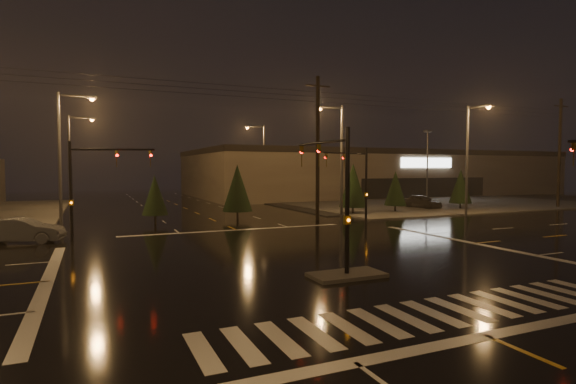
{
  "coord_description": "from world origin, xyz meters",
  "views": [
    {
      "loc": [
        -9.34,
        -19.42,
        4.36
      ],
      "look_at": [
        1.05,
        4.31,
        3.0
      ],
      "focal_mm": 28.0,
      "sensor_mm": 36.0,
      "label": 1
    }
  ],
  "objects": [
    {
      "name": "ground",
      "position": [
        0.0,
        0.0,
        0.0
      ],
      "size": [
        140.0,
        140.0,
        0.0
      ],
      "primitive_type": "plane",
      "color": "black",
      "rests_on": "ground"
    },
    {
      "name": "sidewalk_ne",
      "position": [
        30.0,
        30.0,
        0.06
      ],
      "size": [
        36.0,
        36.0,
        0.12
      ],
      "primitive_type": "cube",
      "color": "#474540",
      "rests_on": "ground"
    },
    {
      "name": "median_island",
      "position": [
        0.0,
        -4.0,
        0.07
      ],
      "size": [
        3.0,
        1.6,
        0.15
      ],
      "primitive_type": "cube",
      "color": "#474540",
      "rests_on": "ground"
    },
    {
      "name": "crosswalk",
      "position": [
        0.0,
        -9.0,
        0.01
      ],
      "size": [
        15.0,
        2.6,
        0.01
      ],
      "primitive_type": "cube",
      "color": "beige",
      "rests_on": "ground"
    },
    {
      "name": "stop_bar_near",
      "position": [
        0.0,
        -11.0,
        0.01
      ],
      "size": [
        16.0,
        0.5,
        0.01
      ],
      "primitive_type": "cube",
      "color": "beige",
      "rests_on": "ground"
    },
    {
      "name": "stop_bar_far",
      "position": [
        0.0,
        11.0,
        0.01
      ],
      "size": [
        16.0,
        0.5,
        0.01
      ],
      "primitive_type": "cube",
      "color": "beige",
      "rests_on": "ground"
    },
    {
      "name": "parking_lot",
      "position": [
        35.0,
        28.0,
        0.04
      ],
      "size": [
        50.0,
        24.0,
        0.08
      ],
      "primitive_type": "cube",
      "color": "black",
      "rests_on": "ground"
    },
    {
      "name": "retail_building",
      "position": [
        35.0,
        45.99,
        3.84
      ],
      "size": [
        60.2,
        28.3,
        7.2
      ],
      "color": "brown",
      "rests_on": "ground"
    },
    {
      "name": "signal_mast_median",
      "position": [
        0.0,
        -3.07,
        3.75
      ],
      "size": [
        0.25,
        4.59,
        6.0
      ],
      "color": "black",
      "rests_on": "ground"
    },
    {
      "name": "signal_mast_ne",
      "position": [
        9.5,
        10.14,
        3.79
      ],
      "size": [
        4.84,
        1.86,
        6.0
      ],
      "color": "black",
      "rests_on": "ground"
    },
    {
      "name": "signal_mast_nw",
      "position": [
        -9.5,
        10.14,
        3.79
      ],
      "size": [
        4.84,
        1.86,
        6.0
      ],
      "color": "black",
      "rests_on": "ground"
    },
    {
      "name": "streetlight_1",
      "position": [
        -11.18,
        18.0,
        5.8
      ],
      "size": [
        2.77,
        0.32,
        10.0
      ],
      "color": "#38383A",
      "rests_on": "ground"
    },
    {
      "name": "streetlight_2",
      "position": [
        -11.18,
        34.0,
        5.8
      ],
      "size": [
        2.77,
        0.32,
        10.0
      ],
      "color": "#38383A",
      "rests_on": "ground"
    },
    {
      "name": "streetlight_3",
      "position": [
        11.18,
        16.0,
        5.8
      ],
      "size": [
        2.77,
        0.32,
        10.0
      ],
      "color": "#38383A",
      "rests_on": "ground"
    },
    {
      "name": "streetlight_4",
      "position": [
        11.18,
        36.0,
        5.8
      ],
      "size": [
        2.77,
        0.32,
        10.0
      ],
      "color": "#38383A",
      "rests_on": "ground"
    },
    {
      "name": "streetlight_6",
      "position": [
        22.0,
        11.18,
        5.8
      ],
      "size": [
        0.32,
        2.77,
        10.0
      ],
      "color": "#38383A",
      "rests_on": "ground"
    },
    {
      "name": "utility_pole_1",
      "position": [
        8.0,
        14.0,
        6.13
      ],
      "size": [
        2.2,
        0.32,
        12.0
      ],
      "color": "black",
      "rests_on": "ground"
    },
    {
      "name": "utility_pole_2",
      "position": [
        38.0,
        14.0,
        6.13
      ],
      "size": [
        2.2,
        0.32,
        12.0
      ],
      "color": "black",
      "rests_on": "ground"
    },
    {
      "name": "conifer_0",
      "position": [
        13.42,
        17.11,
        2.77
      ],
      "size": [
        2.65,
        2.65,
        4.84
      ],
      "color": "black",
      "rests_on": "ground"
    },
    {
      "name": "conifer_1",
      "position": [
        18.24,
        16.98,
        2.4
      ],
      "size": [
        2.18,
        2.18,
        4.11
      ],
      "color": "black",
      "rests_on": "ground"
    },
    {
      "name": "conifer_2",
      "position": [
        26.52,
        16.78,
        2.51
      ],
      "size": [
        2.32,
        2.32,
        4.33
      ],
      "color": "black",
      "rests_on": "ground"
    },
    {
      "name": "conifer_3",
      "position": [
        -4.82,
        16.99,
        2.27
      ],
      "size": [
        2.02,
        2.02,
        3.85
      ],
      "color": "black",
      "rests_on": "ground"
    },
    {
      "name": "conifer_4",
      "position": [
        2.08,
        17.47,
        2.7
      ],
      "size": [
        2.57,
        2.57,
        4.71
      ],
      "color": "black",
      "rests_on": "ground"
    },
    {
      "name": "car_parked",
      "position": [
        23.5,
        19.27,
        0.77
      ],
      "size": [
        2.42,
        4.73,
        1.54
      ],
      "primitive_type": "imported",
      "rotation": [
        0.0,
        0.0,
        0.14
      ],
      "color": "black",
      "rests_on": "ground"
    },
    {
      "name": "car_crossing",
      "position": [
        -13.15,
        10.64,
        0.74
      ],
      "size": [
        4.73,
        2.47,
        1.48
      ],
      "primitive_type": "imported",
      "rotation": [
        0.0,
        0.0,
        1.36
      ],
      "color": "slate",
      "rests_on": "ground"
    }
  ]
}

